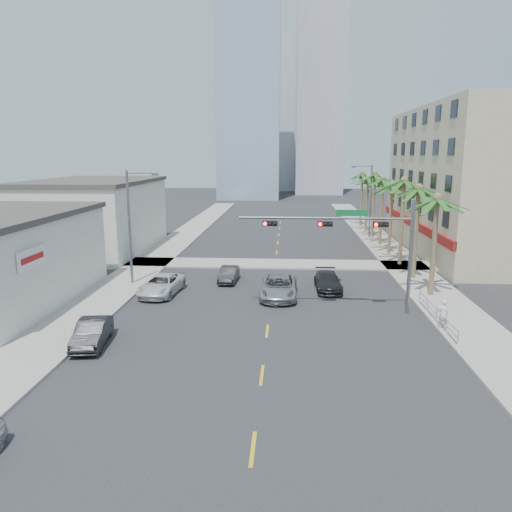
{
  "coord_description": "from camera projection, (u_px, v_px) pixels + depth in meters",
  "views": [
    {
      "loc": [
        1.12,
        -23.82,
        10.19
      ],
      "look_at": [
        -0.97,
        8.88,
        3.5
      ],
      "focal_mm": 35.0,
      "sensor_mm": 36.0,
      "label": 1
    }
  ],
  "objects": [
    {
      "name": "palm_tree_6",
      "position": [
        368.0,
        178.0,
        65.49
      ],
      "size": [
        4.8,
        4.8,
        7.8
      ],
      "color": "brown",
      "rests_on": "ground"
    },
    {
      "name": "palm_tree_2",
      "position": [
        404.0,
        182.0,
        45.02
      ],
      "size": [
        4.8,
        4.8,
        8.52
      ],
      "color": "brown",
      "rests_on": "ground"
    },
    {
      "name": "guardrail",
      "position": [
        437.0,
        313.0,
        30.48
      ],
      "size": [
        0.08,
        8.08,
        1.0
      ],
      "color": "silver",
      "rests_on": "ground"
    },
    {
      "name": "pedestrian",
      "position": [
        443.0,
        314.0,
        29.22
      ],
      "size": [
        0.69,
        0.51,
        1.73
      ],
      "primitive_type": "imported",
      "rotation": [
        0.0,
        0.0,
        3.3
      ],
      "color": "white",
      "rests_on": "sidewalk_right"
    },
    {
      "name": "palm_tree_0",
      "position": [
        437.0,
        199.0,
        34.99
      ],
      "size": [
        4.8,
        4.8,
        7.8
      ],
      "color": "brown",
      "rests_on": "ground"
    },
    {
      "name": "palm_tree_4",
      "position": [
        383.0,
        180.0,
        55.26
      ],
      "size": [
        4.8,
        4.8,
        8.16
      ],
      "color": "brown",
      "rests_on": "ground"
    },
    {
      "name": "sidewalk_cross",
      "position": [
        275.0,
        264.0,
        46.89
      ],
      "size": [
        80.0,
        4.0,
        0.15
      ],
      "primitive_type": "cube",
      "color": "gray",
      "rests_on": "ground"
    },
    {
      "name": "car_lane_right",
      "position": [
        328.0,
        281.0,
        38.02
      ],
      "size": [
        2.03,
        4.73,
        1.36
      ],
      "primitive_type": "imported",
      "rotation": [
        0.0,
        0.0,
        0.03
      ],
      "color": "black",
      "rests_on": "ground"
    },
    {
      "name": "tower_far_right",
      "position": [
        321.0,
        75.0,
        126.39
      ],
      "size": [
        12.0,
        12.0,
        60.0
      ],
      "primitive_type": "cube",
      "color": "#ADADB2",
      "rests_on": "ground"
    },
    {
      "name": "streetlight_right",
      "position": [
        369.0,
        197.0,
        60.85
      ],
      "size": [
        2.55,
        0.25,
        9.0
      ],
      "color": "slate",
      "rests_on": "ground"
    },
    {
      "name": "tower_far_left",
      "position": [
        249.0,
        93.0,
        113.99
      ],
      "size": [
        14.0,
        14.0,
        48.0
      ],
      "primitive_type": "cube",
      "color": "#99B2C6",
      "rests_on": "ground"
    },
    {
      "name": "building_left_far",
      "position": [
        95.0,
        217.0,
        53.28
      ],
      "size": [
        11.0,
        18.0,
        7.2
      ],
      "primitive_type": "cube",
      "color": "beige",
      "rests_on": "ground"
    },
    {
      "name": "car_lane_left",
      "position": [
        229.0,
        274.0,
        40.56
      ],
      "size": [
        1.44,
        3.82,
        1.25
      ],
      "primitive_type": "imported",
      "rotation": [
        0.0,
        0.0,
        -0.03
      ],
      "color": "black",
      "rests_on": "ground"
    },
    {
      "name": "building_right",
      "position": [
        489.0,
        181.0,
        51.85
      ],
      "size": [
        15.25,
        28.0,
        15.0
      ],
      "color": "tan",
      "rests_on": "ground"
    },
    {
      "name": "traffic_signal_mast",
      "position": [
        361.0,
        236.0,
        31.8
      ],
      "size": [
        11.12,
        0.54,
        7.2
      ],
      "color": "slate",
      "rests_on": "ground"
    },
    {
      "name": "palm_tree_7",
      "position": [
        362.0,
        174.0,
        70.51
      ],
      "size": [
        4.8,
        4.8,
        8.16
      ],
      "color": "brown",
      "rests_on": "ground"
    },
    {
      "name": "streetlight_left",
      "position": [
        132.0,
        222.0,
        38.76
      ],
      "size": [
        2.55,
        0.25,
        9.0
      ],
      "color": "slate",
      "rests_on": "ground"
    },
    {
      "name": "car_lane_center",
      "position": [
        279.0,
        287.0,
        36.07
      ],
      "size": [
        2.67,
        5.62,
        1.55
      ],
      "primitive_type": "imported",
      "rotation": [
        0.0,
        0.0,
        -0.02
      ],
      "color": "#ABAAAF",
      "rests_on": "ground"
    },
    {
      "name": "car_parked_mid",
      "position": [
        92.0,
        333.0,
        27.03
      ],
      "size": [
        2.06,
        4.43,
        1.4
      ],
      "primitive_type": "imported",
      "rotation": [
        0.0,
        0.0,
        0.14
      ],
      "color": "black",
      "rests_on": "ground"
    },
    {
      "name": "palm_tree_5",
      "position": [
        375.0,
        175.0,
        60.27
      ],
      "size": [
        4.8,
        4.8,
        8.52
      ],
      "color": "brown",
      "rests_on": "ground"
    },
    {
      "name": "sidewalk_right",
      "position": [
        410.0,
        271.0,
        44.19
      ],
      "size": [
        4.0,
        120.0,
        0.15
      ],
      "primitive_type": "cube",
      "color": "gray",
      "rests_on": "ground"
    },
    {
      "name": "tower_far_center",
      "position": [
        275.0,
        116.0,
        143.61
      ],
      "size": [
        16.0,
        16.0,
        42.0
      ],
      "primitive_type": "cube",
      "color": "#ADADB2",
      "rests_on": "ground"
    },
    {
      "name": "sidewalk_left",
      "position": [
        144.0,
        267.0,
        45.69
      ],
      "size": [
        4.0,
        120.0,
        0.15
      ],
      "primitive_type": "cube",
      "color": "gray",
      "rests_on": "ground"
    },
    {
      "name": "ground",
      "position": [
        264.0,
        358.0,
        25.4
      ],
      "size": [
        260.0,
        260.0,
        0.0
      ],
      "primitive_type": "plane",
      "color": "#262628",
      "rests_on": "ground"
    },
    {
      "name": "car_parked_far",
      "position": [
        161.0,
        285.0,
        36.84
      ],
      "size": [
        2.87,
        5.42,
        1.45
      ],
      "primitive_type": "imported",
      "rotation": [
        0.0,
        0.0,
        -0.09
      ],
      "color": "silver",
      "rests_on": "ground"
    },
    {
      "name": "palm_tree_1",
      "position": [
        419.0,
        189.0,
        40.0
      ],
      "size": [
        4.8,
        4.8,
        8.16
      ],
      "color": "brown",
      "rests_on": "ground"
    },
    {
      "name": "palm_tree_3",
      "position": [
        392.0,
        186.0,
        50.24
      ],
      "size": [
        4.8,
        4.8,
        7.8
      ],
      "color": "brown",
      "rests_on": "ground"
    }
  ]
}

